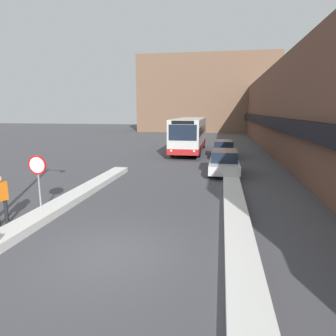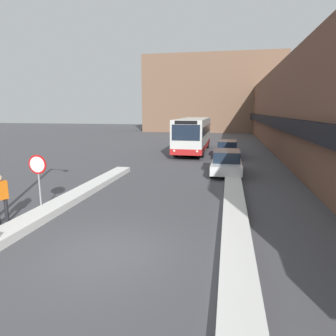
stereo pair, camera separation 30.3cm
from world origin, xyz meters
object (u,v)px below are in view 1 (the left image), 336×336
object	(u,v)px
city_bus	(190,134)
parked_car_front	(224,162)
stop_sign	(38,172)
pedestrian	(0,195)
parked_car_middle	(224,149)

from	to	relation	value
city_bus	parked_car_front	xyz separation A→B (m)	(3.31, -9.83, -1.02)
stop_sign	pedestrian	bearing A→B (deg)	-117.10
parked_car_front	parked_car_middle	world-z (taller)	parked_car_front
pedestrian	city_bus	bearing A→B (deg)	12.20
city_bus	pedestrian	distance (m)	20.89
city_bus	stop_sign	distance (m)	19.45
parked_car_front	parked_car_middle	size ratio (longest dim) A/B	0.99
parked_car_front	pedestrian	world-z (taller)	pedestrian
city_bus	parked_car_middle	size ratio (longest dim) A/B	2.38
parked_car_middle	pedestrian	distance (m)	19.35
parked_car_middle	pedestrian	xyz separation A→B (m)	(-7.88, -17.66, 0.37)
parked_car_front	stop_sign	bearing A→B (deg)	-128.00
city_bus	parked_car_middle	distance (m)	4.40
stop_sign	pedestrian	xyz separation A→B (m)	(-0.67, -1.31, -0.62)
city_bus	pedestrian	bearing A→B (deg)	-102.66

